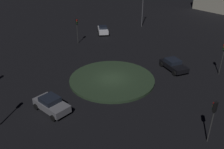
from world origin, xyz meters
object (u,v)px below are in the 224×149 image
at_px(car_grey, 51,104).
at_px(traffic_light_south, 223,53).
at_px(car_black, 174,65).
at_px(car_white, 103,30).
at_px(traffic_light_northeast, 77,26).
at_px(traffic_light_southwest, 213,114).

distance_m(car_grey, traffic_light_south, 21.49).
height_order(car_black, car_white, car_white).
bearing_deg(car_white, car_black, -155.06).
height_order(car_white, traffic_light_northeast, traffic_light_northeast).
bearing_deg(traffic_light_south, traffic_light_northeast, -37.32).
height_order(car_black, car_grey, car_grey).
relative_size(car_black, traffic_light_northeast, 1.08).
distance_m(car_white, traffic_light_southwest, 31.04).
bearing_deg(car_black, car_white, -169.90).
bearing_deg(traffic_light_south, traffic_light_southwest, 57.90).
bearing_deg(traffic_light_southwest, traffic_light_south, -62.23).
distance_m(traffic_light_southwest, traffic_light_northeast, 27.67).
bearing_deg(car_black, traffic_light_south, 53.88).
height_order(car_black, traffic_light_northeast, traffic_light_northeast).
bearing_deg(traffic_light_south, car_grey, 15.23).
relative_size(traffic_light_northeast, traffic_light_south, 1.02).
distance_m(car_black, car_grey, 17.03).
bearing_deg(traffic_light_south, car_white, -54.41).
xyz_separation_m(traffic_light_southwest, traffic_light_south, (12.51, -5.35, 0.16)).
height_order(car_black, traffic_light_southwest, traffic_light_southwest).
distance_m(car_black, traffic_light_northeast, 17.59).
bearing_deg(traffic_light_southwest, car_black, -37.81).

